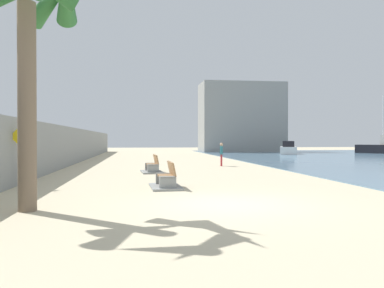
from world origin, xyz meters
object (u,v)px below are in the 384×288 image
palm_tree (27,14)px  bench_far (152,168)px  bench_near (166,182)px  person_walking (221,153)px  boat_mid_bay (288,149)px  pedestrian_sign (21,149)px

palm_tree → bench_far: palm_tree is taller
palm_tree → bench_near: palm_tree is taller
person_walking → boat_mid_bay: (12.71, 20.37, -0.28)m
bench_near → boat_mid_bay: (17.26, 32.00, 0.40)m
boat_mid_bay → pedestrian_sign: 38.56m
palm_tree → bench_near: size_ratio=3.02×
palm_tree → pedestrian_sign: (-1.59, 5.16, -3.49)m
bench_far → person_walking: size_ratio=1.37×
bench_far → boat_mid_bay: boat_mid_bay is taller
person_walking → boat_mid_bay: 24.01m
bench_near → pedestrian_sign: (-5.38, 0.80, 1.23)m
person_walking → bench_far: bearing=-135.8°
bench_near → pedestrian_sign: 5.58m
bench_near → pedestrian_sign: bearing=171.6°
boat_mid_bay → pedestrian_sign: pedestrian_sign is taller
person_walking → boat_mid_bay: boat_mid_bay is taller
bench_far → boat_mid_bay: (17.55, 25.08, 0.40)m
person_walking → pedestrian_sign: (-9.94, -10.83, 0.55)m
boat_mid_bay → pedestrian_sign: bearing=-126.0°
bench_near → bench_far: (-0.29, 6.92, 0.00)m
boat_mid_bay → bench_far: bearing=-125.0°
bench_near → person_walking: 12.51m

